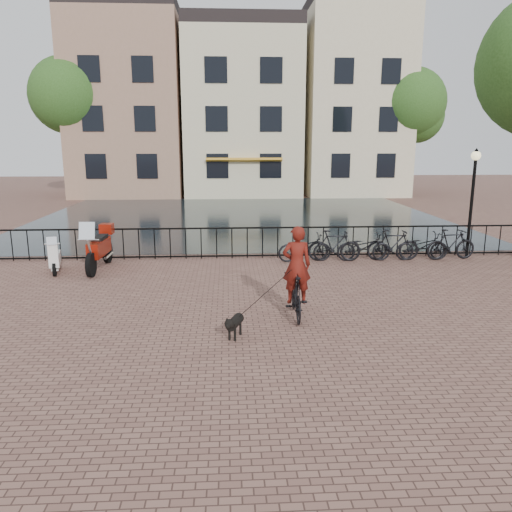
{
  "coord_description": "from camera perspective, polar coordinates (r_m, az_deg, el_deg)",
  "views": [
    {
      "loc": [
        -0.63,
        -7.95,
        3.7
      ],
      "look_at": [
        0.0,
        3.0,
        1.2
      ],
      "focal_mm": 35.0,
      "sensor_mm": 36.0,
      "label": 1
    }
  ],
  "objects": [
    {
      "name": "ground",
      "position": [
        8.79,
        1.14,
        -12.04
      ],
      "size": [
        100.0,
        100.0,
        0.0
      ],
      "primitive_type": "plane",
      "color": "brown",
      "rests_on": "ground"
    },
    {
      "name": "canal_water",
      "position": [
        25.53,
        -1.84,
        4.49
      ],
      "size": [
        20.0,
        20.0,
        0.0
      ],
      "primitive_type": "plane",
      "color": "black",
      "rests_on": "ground"
    },
    {
      "name": "railing",
      "position": [
        16.28,
        -1.01,
        1.51
      ],
      "size": [
        20.0,
        0.05,
        1.02
      ],
      "color": "black",
      "rests_on": "ground"
    },
    {
      "name": "canal_house_left",
      "position": [
        38.67,
        -14.1,
        16.46
      ],
      "size": [
        7.5,
        9.0,
        12.8
      ],
      "color": "#956E57",
      "rests_on": "ground"
    },
    {
      "name": "canal_house_mid",
      "position": [
        38.03,
        -1.64,
        16.14
      ],
      "size": [
        8.0,
        9.5,
        11.8
      ],
      "color": "beige",
      "rests_on": "ground"
    },
    {
      "name": "canal_house_right",
      "position": [
        39.15,
        10.68,
        16.94
      ],
      "size": [
        7.0,
        9.0,
        13.3
      ],
      "color": "beige",
      "rests_on": "ground"
    },
    {
      "name": "tree_far_left",
      "position": [
        36.59,
        -20.65,
        16.79
      ],
      "size": [
        5.04,
        5.04,
        9.27
      ],
      "color": "black",
      "rests_on": "ground"
    },
    {
      "name": "tree_far_right",
      "position": [
        37.26,
        17.26,
        16.36
      ],
      "size": [
        4.76,
        4.76,
        8.76
      ],
      "color": "black",
      "rests_on": "ground"
    },
    {
      "name": "lamp_post",
      "position": [
        17.46,
        23.57,
        7.43
      ],
      "size": [
        0.3,
        0.3,
        3.45
      ],
      "color": "black",
      "rests_on": "ground"
    },
    {
      "name": "cyclist",
      "position": [
        10.69,
        4.64,
        -2.46
      ],
      "size": [
        0.75,
        1.72,
        2.34
      ],
      "rotation": [
        0.0,
        0.0,
        3.11
      ],
      "color": "black",
      "rests_on": "ground"
    },
    {
      "name": "dog",
      "position": [
        9.75,
        -2.42,
        -7.89
      ],
      "size": [
        0.48,
        0.78,
        0.5
      ],
      "rotation": [
        0.0,
        0.0,
        -0.34
      ],
      "color": "black",
      "rests_on": "ground"
    },
    {
      "name": "motorcycle",
      "position": [
        15.46,
        -17.53,
        1.44
      ],
      "size": [
        0.63,
        2.28,
        1.61
      ],
      "rotation": [
        0.0,
        0.0,
        -0.04
      ],
      "color": "maroon",
      "rests_on": "ground"
    },
    {
      "name": "scooter",
      "position": [
        15.61,
        -22.02,
        0.37
      ],
      "size": [
        0.65,
        1.31,
        1.17
      ],
      "rotation": [
        0.0,
        0.0,
        0.24
      ],
      "color": "white",
      "rests_on": "ground"
    },
    {
      "name": "parked_bike_0",
      "position": [
        15.88,
        5.59,
        0.96
      ],
      "size": [
        1.77,
        0.76,
        0.9
      ],
      "primitive_type": "imported",
      "rotation": [
        0.0,
        0.0,
        1.67
      ],
      "color": "black",
      "rests_on": "ground"
    },
    {
      "name": "parked_bike_1",
      "position": [
        16.04,
        8.95,
        1.17
      ],
      "size": [
        1.7,
        0.62,
        1.0
      ],
      "primitive_type": "imported",
      "rotation": [
        0.0,
        0.0,
        1.48
      ],
      "color": "black",
      "rests_on": "ground"
    },
    {
      "name": "parked_bike_2",
      "position": [
        16.28,
        12.21,
        1.03
      ],
      "size": [
        1.72,
        0.61,
        0.9
      ],
      "primitive_type": "imported",
      "rotation": [
        0.0,
        0.0,
        1.56
      ],
      "color": "black",
      "rests_on": "ground"
    },
    {
      "name": "parked_bike_3",
      "position": [
        16.55,
        15.39,
        1.22
      ],
      "size": [
        1.68,
        0.55,
        1.0
      ],
      "primitive_type": "imported",
      "rotation": [
        0.0,
        0.0,
        1.52
      ],
      "color": "black",
      "rests_on": "ground"
    },
    {
      "name": "parked_bike_4",
      "position": [
        16.88,
        18.44,
        1.07
      ],
      "size": [
        1.73,
        0.64,
        0.9
      ],
      "primitive_type": "imported",
      "rotation": [
        0.0,
        0.0,
        1.6
      ],
      "color": "black",
      "rests_on": "ground"
    },
    {
      "name": "parked_bike_5",
      "position": [
        17.25,
        21.39,
        1.25
      ],
      "size": [
        1.71,
        0.65,
        1.0
      ],
      "primitive_type": "imported",
      "rotation": [
        0.0,
        0.0,
        1.68
      ],
      "color": "black",
      "rests_on": "ground"
    }
  ]
}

